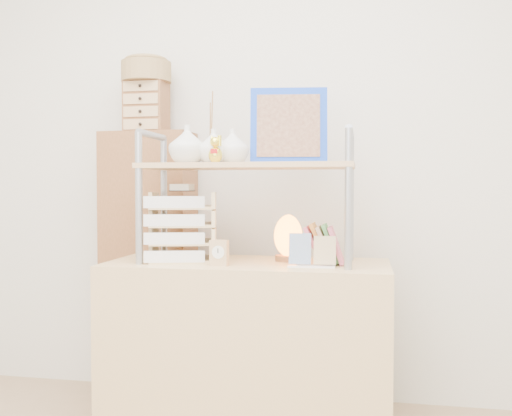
{
  "coord_description": "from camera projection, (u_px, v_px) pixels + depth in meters",
  "views": [
    {
      "loc": [
        0.49,
        -1.18,
        1.07
      ],
      "look_at": [
        0.04,
        1.2,
        0.98
      ],
      "focal_mm": 40.0,
      "sensor_mm": 36.0,
      "label": 1
    }
  ],
  "objects": [
    {
      "name": "hutch",
      "position": [
        239.0,
        160.0,
        2.44
      ],
      "size": [
        0.9,
        0.34,
        0.76
      ],
      "color": "#9498A2",
      "rests_on": "desk"
    },
    {
      "name": "cabinet",
      "position": [
        149.0,
        265.0,
        2.92
      ],
      "size": [
        0.45,
        0.25,
        1.35
      ],
      "primitive_type": "cube",
      "rotation": [
        0.0,
        0.0,
        -0.02
      ],
      "color": "brown",
      "rests_on": "ground"
    },
    {
      "name": "letter_tray",
      "position": [
        183.0,
        230.0,
        2.48
      ],
      "size": [
        0.33,
        0.32,
        0.33
      ],
      "color": "#DAC082",
      "rests_on": "desk"
    },
    {
      "name": "woven_basket",
      "position": [
        146.0,
        72.0,
        2.86
      ],
      "size": [
        0.25,
        0.25,
        0.1
      ],
      "primitive_type": "cylinder",
      "color": "olive",
      "rests_on": "drawer_chest"
    },
    {
      "name": "drawer_chest",
      "position": [
        146.0,
        107.0,
        2.87
      ],
      "size": [
        0.2,
        0.16,
        0.25
      ],
      "color": "brown",
      "rests_on": "cabinet"
    },
    {
      "name": "postcard_stand",
      "position": [
        312.0,
        258.0,
        2.29
      ],
      "size": [
        0.19,
        0.06,
        0.14
      ],
      "color": "white",
      "rests_on": "desk"
    },
    {
      "name": "desk_clock",
      "position": [
        219.0,
        253.0,
        2.33
      ],
      "size": [
        0.08,
        0.04,
        0.11
      ],
      "color": "tan",
      "rests_on": "desk"
    },
    {
      "name": "salt_lamp",
      "position": [
        288.0,
        237.0,
        2.48
      ],
      "size": [
        0.13,
        0.12,
        0.2
      ],
      "color": "brown",
      "rests_on": "desk"
    },
    {
      "name": "desk",
      "position": [
        248.0,
        349.0,
        2.45
      ],
      "size": [
        1.2,
        0.5,
        0.75
      ],
      "primitive_type": "cube",
      "color": "tan",
      "rests_on": "ground"
    }
  ]
}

